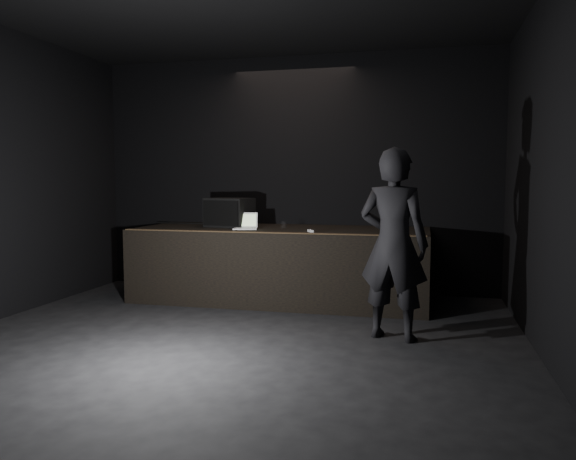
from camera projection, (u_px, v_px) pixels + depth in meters
The scene contains 11 objects.
ground at pixel (208, 360), 5.20m from camera, with size 7.00×7.00×0.00m, color black.
room_walls at pixel (206, 139), 5.02m from camera, with size 6.10×7.10×3.52m.
stage_riser at pixel (281, 264), 7.80m from camera, with size 4.00×1.50×1.00m, color black.
riser_lip at pixel (267, 232), 7.07m from camera, with size 3.92×0.10×0.01m, color brown.
stage_monitor at pixel (229, 212), 7.96m from camera, with size 0.70×0.58×0.41m.
cable at pixel (185, 223), 8.52m from camera, with size 0.02×0.02×0.94m, color black.
laptop at pixel (246, 225), 7.64m from camera, with size 0.37×0.35×0.22m.
beer_can at pixel (228, 222), 7.82m from camera, with size 0.07×0.07×0.16m.
plastic_cup at pixel (284, 225), 7.77m from camera, with size 0.07×0.07×0.09m, color white.
wii_remote at pixel (310, 231), 7.16m from camera, with size 0.04×0.17×0.03m, color white.
person at pixel (393, 244), 5.81m from camera, with size 0.73×0.48×1.99m, color black.
Camera 1 is at (1.92, -4.75, 1.65)m, focal length 35.00 mm.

